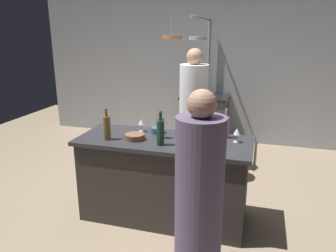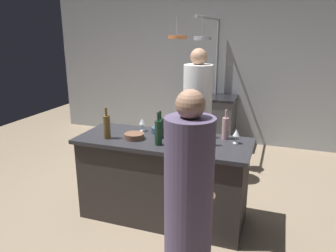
{
  "view_description": "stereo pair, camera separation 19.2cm",
  "coord_description": "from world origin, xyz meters",
  "px_view_note": "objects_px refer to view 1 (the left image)",
  "views": [
    {
      "loc": [
        0.92,
        -3.02,
        1.98
      ],
      "look_at": [
        0.0,
        0.15,
        1.0
      ],
      "focal_mm": 34.62,
      "sensor_mm": 36.0,
      "label": 1
    },
    {
      "loc": [
        1.11,
        -2.96,
        1.98
      ],
      "look_at": [
        0.0,
        0.15,
        1.0
      ],
      "focal_mm": 34.62,
      "sensor_mm": 36.0,
      "label": 2
    }
  ],
  "objects_px": {
    "wine_bottle_red": "(161,128)",
    "chef": "(193,121)",
    "wine_glass_near_right_guest": "(213,127)",
    "mixing_bowl_blue": "(157,130)",
    "pepper_mill": "(212,134)",
    "guest_right": "(199,210)",
    "wine_bottle_dark": "(189,132)",
    "wine_bottle_rose": "(226,127)",
    "stove_range": "(204,120)",
    "mixing_bowl_wooden": "(135,137)",
    "wine_glass_by_chef": "(141,122)",
    "wine_bottle_amber": "(107,128)",
    "bar_stool_right": "(205,226)",
    "wine_bottle_green": "(160,132)",
    "wine_glass_near_left_guest": "(237,132)"
  },
  "relations": [
    {
      "from": "wine_bottle_red",
      "to": "chef",
      "type": "bearing_deg",
      "value": 82.61
    },
    {
      "from": "wine_bottle_red",
      "to": "wine_glass_near_right_guest",
      "type": "relative_size",
      "value": 1.99
    },
    {
      "from": "mixing_bowl_blue",
      "to": "wine_bottle_red",
      "type": "bearing_deg",
      "value": -60.8
    },
    {
      "from": "pepper_mill",
      "to": "guest_right",
      "type": "bearing_deg",
      "value": -86.21
    },
    {
      "from": "chef",
      "to": "wine_bottle_red",
      "type": "relative_size",
      "value": 6.1
    },
    {
      "from": "guest_right",
      "to": "mixing_bowl_blue",
      "type": "height_order",
      "value": "guest_right"
    },
    {
      "from": "pepper_mill",
      "to": "wine_bottle_dark",
      "type": "bearing_deg",
      "value": -174.39
    },
    {
      "from": "mixing_bowl_blue",
      "to": "guest_right",
      "type": "bearing_deg",
      "value": -59.8
    },
    {
      "from": "wine_bottle_rose",
      "to": "wine_bottle_dark",
      "type": "bearing_deg",
      "value": -140.29
    },
    {
      "from": "stove_range",
      "to": "mixing_bowl_wooden",
      "type": "distance_m",
      "value": 2.6
    },
    {
      "from": "guest_right",
      "to": "wine_bottle_dark",
      "type": "distance_m",
      "value": 1.04
    },
    {
      "from": "wine_glass_by_chef",
      "to": "mixing_bowl_blue",
      "type": "height_order",
      "value": "wine_glass_by_chef"
    },
    {
      "from": "chef",
      "to": "wine_bottle_red",
      "type": "distance_m",
      "value": 1.04
    },
    {
      "from": "wine_bottle_dark",
      "to": "wine_glass_near_right_guest",
      "type": "bearing_deg",
      "value": 52.57
    },
    {
      "from": "stove_range",
      "to": "wine_bottle_rose",
      "type": "height_order",
      "value": "wine_bottle_rose"
    },
    {
      "from": "stove_range",
      "to": "mixing_bowl_blue",
      "type": "bearing_deg",
      "value": -93.29
    },
    {
      "from": "wine_bottle_dark",
      "to": "wine_bottle_amber",
      "type": "relative_size",
      "value": 0.95
    },
    {
      "from": "chef",
      "to": "bar_stool_right",
      "type": "xyz_separation_m",
      "value": [
        0.46,
        -1.66,
        -0.44
      ]
    },
    {
      "from": "wine_bottle_amber",
      "to": "wine_bottle_red",
      "type": "height_order",
      "value": "wine_bottle_amber"
    },
    {
      "from": "stove_range",
      "to": "wine_glass_by_chef",
      "type": "xyz_separation_m",
      "value": [
        -0.32,
        -2.27,
        0.56
      ]
    },
    {
      "from": "mixing_bowl_blue",
      "to": "wine_bottle_amber",
      "type": "bearing_deg",
      "value": -140.24
    },
    {
      "from": "stove_range",
      "to": "wine_bottle_amber",
      "type": "relative_size",
      "value": 2.72
    },
    {
      "from": "chef",
      "to": "wine_bottle_dark",
      "type": "bearing_deg",
      "value": -80.73
    },
    {
      "from": "wine_bottle_rose",
      "to": "wine_glass_near_right_guest",
      "type": "distance_m",
      "value": 0.13
    },
    {
      "from": "wine_bottle_red",
      "to": "pepper_mill",
      "type": "bearing_deg",
      "value": -5.39
    },
    {
      "from": "stove_range",
      "to": "wine_bottle_amber",
      "type": "xyz_separation_m",
      "value": [
        -0.56,
        -2.62,
        0.58
      ]
    },
    {
      "from": "pepper_mill",
      "to": "mixing_bowl_blue",
      "type": "height_order",
      "value": "pepper_mill"
    },
    {
      "from": "wine_bottle_dark",
      "to": "stove_range",
      "type": "bearing_deg",
      "value": 96.13
    },
    {
      "from": "bar_stool_right",
      "to": "wine_bottle_green",
      "type": "bearing_deg",
      "value": 140.14
    },
    {
      "from": "wine_bottle_dark",
      "to": "wine_bottle_amber",
      "type": "distance_m",
      "value": 0.83
    },
    {
      "from": "guest_right",
      "to": "mixing_bowl_wooden",
      "type": "distance_m",
      "value": 1.26
    },
    {
      "from": "wine_bottle_amber",
      "to": "wine_glass_near_left_guest",
      "type": "height_order",
      "value": "wine_bottle_amber"
    },
    {
      "from": "wine_glass_near_left_guest",
      "to": "chef",
      "type": "bearing_deg",
      "value": 124.5
    },
    {
      "from": "wine_bottle_rose",
      "to": "wine_glass_near_left_guest",
      "type": "bearing_deg",
      "value": -41.1
    },
    {
      "from": "mixing_bowl_wooden",
      "to": "wine_glass_near_left_guest",
      "type": "bearing_deg",
      "value": 11.52
    },
    {
      "from": "stove_range",
      "to": "wine_glass_near_right_guest",
      "type": "relative_size",
      "value": 6.1
    },
    {
      "from": "wine_bottle_amber",
      "to": "wine_glass_near_right_guest",
      "type": "relative_size",
      "value": 2.24
    },
    {
      "from": "bar_stool_right",
      "to": "wine_glass_near_left_guest",
      "type": "xyz_separation_m",
      "value": [
        0.17,
        0.74,
        0.63
      ]
    },
    {
      "from": "mixing_bowl_blue",
      "to": "wine_bottle_dark",
      "type": "bearing_deg",
      "value": -30.35
    },
    {
      "from": "stove_range",
      "to": "wine_bottle_amber",
      "type": "bearing_deg",
      "value": -101.98
    },
    {
      "from": "wine_glass_near_left_guest",
      "to": "mixing_bowl_wooden",
      "type": "relative_size",
      "value": 0.72
    },
    {
      "from": "wine_glass_by_chef",
      "to": "wine_bottle_amber",
      "type": "bearing_deg",
      "value": -124.23
    },
    {
      "from": "wine_bottle_dark",
      "to": "wine_bottle_amber",
      "type": "bearing_deg",
      "value": -171.67
    },
    {
      "from": "wine_bottle_green",
      "to": "wine_glass_near_right_guest",
      "type": "relative_size",
      "value": 2.26
    },
    {
      "from": "bar_stool_right",
      "to": "wine_bottle_rose",
      "type": "relative_size",
      "value": 2.2
    },
    {
      "from": "wine_bottle_rose",
      "to": "chef",
      "type": "bearing_deg",
      "value": 122.03
    },
    {
      "from": "wine_glass_near_right_guest",
      "to": "mixing_bowl_blue",
      "type": "bearing_deg",
      "value": -176.96
    },
    {
      "from": "wine_bottle_red",
      "to": "wine_glass_near_left_guest",
      "type": "bearing_deg",
      "value": 6.87
    },
    {
      "from": "mixing_bowl_wooden",
      "to": "wine_bottle_amber",
      "type": "bearing_deg",
      "value": -163.39
    },
    {
      "from": "wine_glass_near_right_guest",
      "to": "wine_bottle_rose",
      "type": "bearing_deg",
      "value": 4.3
    }
  ]
}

